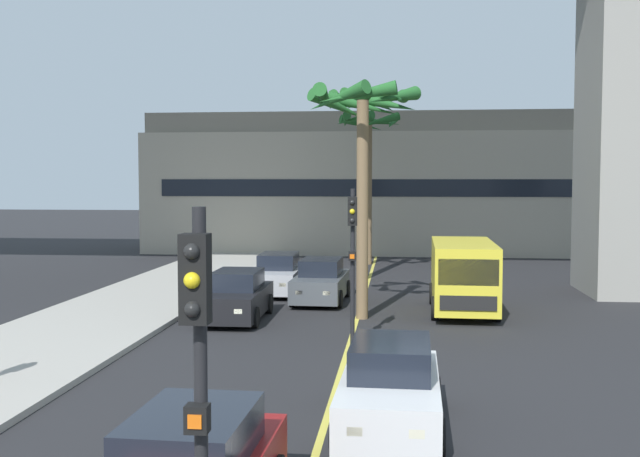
# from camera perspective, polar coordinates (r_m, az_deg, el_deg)

# --- Properties ---
(lane_stripe_center) EXTENTS (0.14, 56.00, 0.01)m
(lane_stripe_center) POSITION_cam_1_polar(r_m,az_deg,el_deg) (22.97, 2.64, -7.43)
(lane_stripe_center) COLOR #DBCC4C
(lane_stripe_center) RESTS_ON ground
(pier_building_backdrop) EXTENTS (28.25, 8.04, 8.44)m
(pier_building_backdrop) POSITION_cam_1_polar(r_m,az_deg,el_deg) (47.52, 4.43, 3.34)
(pier_building_backdrop) COLOR #BCB29E
(pier_building_backdrop) RESTS_ON ground
(car_queue_second) EXTENTS (1.88, 4.12, 1.56)m
(car_queue_second) POSITION_cam_1_polar(r_m,az_deg,el_deg) (29.54, -3.19, -3.54)
(car_queue_second) COLOR #B7BABF
(car_queue_second) RESTS_ON ground
(car_queue_third) EXTENTS (1.86, 4.11, 1.56)m
(car_queue_third) POSITION_cam_1_polar(r_m,az_deg,el_deg) (24.13, -6.31, -5.18)
(car_queue_third) COLOR black
(car_queue_third) RESTS_ON ground
(car_queue_fourth) EXTENTS (1.91, 4.14, 1.56)m
(car_queue_fourth) POSITION_cam_1_polar(r_m,az_deg,el_deg) (13.73, 5.34, -12.00)
(car_queue_fourth) COLOR white
(car_queue_fourth) RESTS_ON ground
(car_queue_fifth) EXTENTS (1.94, 4.16, 1.56)m
(car_queue_fifth) POSITION_cam_1_polar(r_m,az_deg,el_deg) (27.50, 0.07, -4.07)
(car_queue_fifth) COLOR #4C5156
(car_queue_fifth) RESTS_ON ground
(delivery_van) EXTENTS (2.25, 5.29, 2.36)m
(delivery_van) POSITION_cam_1_polar(r_m,az_deg,el_deg) (25.67, 10.77, -3.42)
(delivery_van) COLOR yellow
(delivery_van) RESTS_ON ground
(traffic_light_median_near) EXTENTS (0.24, 0.37, 4.20)m
(traffic_light_median_near) POSITION_cam_1_polar(r_m,az_deg,el_deg) (6.64, -9.18, -11.31)
(traffic_light_median_near) COLOR black
(traffic_light_median_near) RESTS_ON ground
(traffic_light_median_far) EXTENTS (0.24, 0.37, 4.20)m
(traffic_light_median_far) POSITION_cam_1_polar(r_m,az_deg,el_deg) (20.14, 2.48, -1.21)
(traffic_light_median_far) COLOR black
(traffic_light_median_far) RESTS_ON ground
(palm_tree_near_median) EXTENTS (3.10, 3.12, 8.46)m
(palm_tree_near_median) POSITION_cam_1_polar(r_m,az_deg,el_deg) (33.53, 3.25, 7.50)
(palm_tree_near_median) COLOR brown
(palm_tree_near_median) RESTS_ON ground
(palm_tree_mid_median) EXTENTS (3.68, 3.70, 7.47)m
(palm_tree_mid_median) POSITION_cam_1_polar(r_m,az_deg,el_deg) (23.99, 3.26, 7.99)
(palm_tree_mid_median) COLOR brown
(palm_tree_mid_median) RESTS_ON ground
(palm_tree_far_median) EXTENTS (3.55, 3.68, 8.00)m
(palm_tree_far_median) POSITION_cam_1_polar(r_m,az_deg,el_deg) (39.62, 3.68, 6.71)
(palm_tree_far_median) COLOR brown
(palm_tree_far_median) RESTS_ON ground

